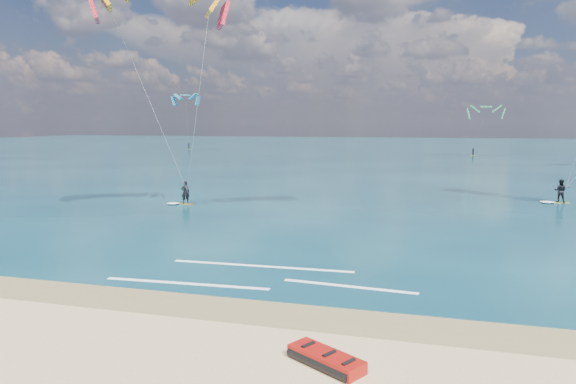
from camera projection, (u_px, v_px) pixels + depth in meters
name	position (u px, v px, depth m)	size (l,w,h in m)	color
ground	(347.00, 183.00, 53.35)	(320.00, 320.00, 0.00)	tan
wet_sand_strip	(188.00, 304.00, 17.94)	(320.00, 2.40, 0.01)	brown
sea	(389.00, 151.00, 114.59)	(320.00, 200.00, 0.04)	#0A2E3B
packed_kite_mid	(326.00, 365.00, 13.46)	(2.36, 1.10, 0.40)	#A0110B
kitesurfer_main	(173.00, 90.00, 35.17)	(8.83, 9.33, 16.46)	gold
shoreline_foam	(259.00, 277.00, 21.01)	(12.24, 3.67, 0.01)	white
distant_kites	(376.00, 128.00, 93.89)	(85.49, 28.65, 12.27)	#D05912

